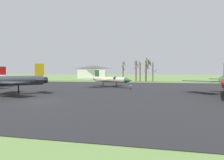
{
  "coord_description": "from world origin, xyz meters",
  "views": [
    {
      "loc": [
        13.06,
        -20.07,
        3.48
      ],
      "look_at": [
        4.86,
        17.74,
        1.95
      ],
      "focal_mm": 30.69,
      "sensor_mm": 36.0,
      "label": 1
    }
  ],
  "objects": [
    {
      "name": "bare_tree_left_of_center",
      "position": [
        6.52,
        53.41,
        4.22
      ],
      "size": [
        1.98,
        2.0,
        8.02
      ],
      "color": "brown",
      "rests_on": "ground"
    },
    {
      "name": "bare_tree_far_left",
      "position": [
        1.08,
        56.39,
        4.12
      ],
      "size": [
        1.52,
        1.48,
        7.99
      ],
      "color": "brown",
      "rests_on": "ground"
    },
    {
      "name": "jet_fighter_front_left",
      "position": [
        3.2,
        23.46,
        1.83
      ],
      "size": [
        11.76,
        10.41,
        4.09
      ],
      "color": "#B7B293",
      "rests_on": "ground"
    },
    {
      "name": "bare_tree_far_right",
      "position": [
        12.79,
        53.52,
        4.01
      ],
      "size": [
        3.25,
        3.24,
        8.68
      ],
      "color": "brown",
      "rests_on": "ground"
    },
    {
      "name": "info_placard_front_left",
      "position": [
        8.81,
        16.39,
        0.65
      ],
      "size": [
        0.56,
        0.25,
        1.03
      ],
      "color": "black",
      "rests_on": "ground"
    },
    {
      "name": "bare_tree_right_of_center",
      "position": [
        10.54,
        51.99,
        4.69
      ],
      "size": [
        2.67,
        3.0,
        8.79
      ],
      "color": "brown",
      "rests_on": "ground"
    },
    {
      "name": "visitor_building",
      "position": [
        -22.67,
        89.3,
        3.76
      ],
      "size": [
        18.2,
        11.33,
        7.76
      ],
      "color": "silver",
      "rests_on": "ground"
    },
    {
      "name": "grass_verge_strip",
      "position": [
        0.0,
        51.27,
        0.03
      ],
      "size": [
        135.06,
        12.0,
        0.06
      ],
      "primitive_type": "cube",
      "color": "#506838",
      "rests_on": "ground"
    },
    {
      "name": "bare_tree_center",
      "position": [
        7.98,
        52.19,
        4.16
      ],
      "size": [
        1.66,
        2.69,
        8.0
      ],
      "color": "brown",
      "rests_on": "ground"
    },
    {
      "name": "ground_plane",
      "position": [
        0.0,
        0.0,
        0.0
      ],
      "size": [
        600.0,
        600.0,
        0.0
      ],
      "primitive_type": "plane",
      "color": "#607F42"
    },
    {
      "name": "asphalt_apron",
      "position": [
        0.0,
        16.98,
        0.03
      ],
      "size": [
        75.06,
        56.59,
        0.05
      ],
      "primitive_type": "cube",
      "color": "black",
      "rests_on": "ground"
    }
  ]
}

